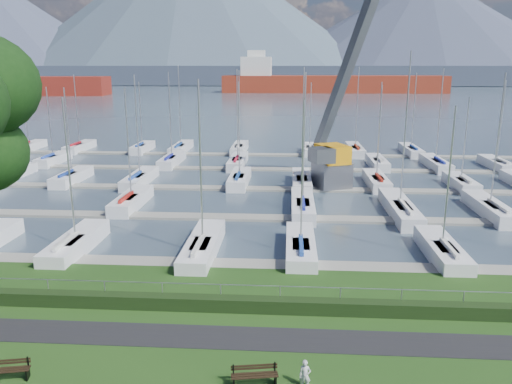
# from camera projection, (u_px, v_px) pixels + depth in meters

# --- Properties ---
(path) EXTENTS (160.00, 2.00, 0.04)m
(path) POSITION_uv_depth(u_px,v_px,m) (234.00, 338.00, 22.43)
(path) COLOR black
(path) RESTS_ON grass
(water) EXTENTS (800.00, 540.00, 0.20)m
(water) POSITION_uv_depth(u_px,v_px,m) (285.00, 89.00, 276.94)
(water) COLOR #3F4E5D
(hedge) EXTENTS (80.00, 0.70, 0.70)m
(hedge) POSITION_uv_depth(u_px,v_px,m) (240.00, 304.00, 24.86)
(hedge) COLOR black
(hedge) RESTS_ON grass
(fence) EXTENTS (80.00, 0.04, 0.04)m
(fence) POSITION_uv_depth(u_px,v_px,m) (240.00, 285.00, 25.04)
(fence) COLOR #989CA0
(fence) RESTS_ON grass
(foothill) EXTENTS (900.00, 80.00, 12.00)m
(foothill) POSITION_uv_depth(u_px,v_px,m) (286.00, 75.00, 343.08)
(foothill) COLOR #3D4659
(foothill) RESTS_ON water
(mountains) EXTENTS (1190.00, 360.00, 115.00)m
(mountains) POSITION_uv_depth(u_px,v_px,m) (297.00, 22.00, 404.81)
(mountains) COLOR #455065
(mountains) RESTS_ON water
(docks) EXTENTS (90.00, 41.60, 0.25)m
(docks) POSITION_uv_depth(u_px,v_px,m) (265.00, 189.00, 50.54)
(docks) COLOR slate
(docks) RESTS_ON water
(bench_left) EXTENTS (1.85, 0.78, 0.85)m
(bench_left) POSITION_uv_depth(u_px,v_px,m) (6.00, 370.00, 19.37)
(bench_left) COLOR black
(bench_left) RESTS_ON grass
(bench_right) EXTENTS (1.84, 0.71, 0.85)m
(bench_right) POSITION_uv_depth(u_px,v_px,m) (254.00, 375.00, 19.04)
(bench_right) COLOR black
(bench_right) RESTS_ON grass
(person) EXTENTS (0.47, 0.33, 1.23)m
(person) POSITION_uv_depth(u_px,v_px,m) (305.00, 372.00, 18.93)
(person) COLOR silver
(person) RESTS_ON grass
(crane) EXTENTS (7.68, 12.94, 22.35)m
(crane) POSITION_uv_depth(u_px,v_px,m) (337.00, 132.00, 50.86)
(crane) COLOR slate
(crane) RESTS_ON water
(cargo_ship_mid) EXTENTS (103.77, 18.55, 21.50)m
(cargo_ship_mid) POSITION_uv_depth(u_px,v_px,m) (324.00, 84.00, 235.51)
(cargo_ship_mid) COLOR maroon
(cargo_ship_mid) RESTS_ON water
(sailboat_fleet) EXTENTS (75.80, 49.64, 13.59)m
(sailboat_fleet) POSITION_uv_depth(u_px,v_px,m) (268.00, 130.00, 52.34)
(sailboat_fleet) COLOR beige
(sailboat_fleet) RESTS_ON water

